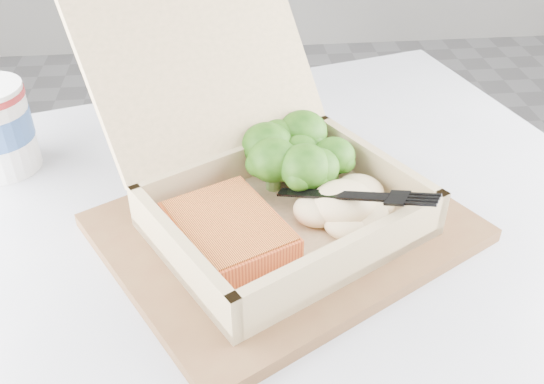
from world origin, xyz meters
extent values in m
cube|color=#AFB1BA|center=(-0.53, -0.15, 0.68)|extent=(0.87, 0.87, 0.03)
cube|color=brown|center=(-0.55, -0.14, 0.70)|extent=(0.41, 0.38, 0.01)
cube|color=tan|center=(-0.55, -0.15, 0.72)|extent=(0.29, 0.27, 0.01)
cube|color=#9A845D|center=(-0.64, -0.21, 0.73)|extent=(0.10, 0.16, 0.05)
cube|color=#9A845D|center=(-0.45, -0.10, 0.73)|extent=(0.10, 0.16, 0.05)
cube|color=#9A845D|center=(-0.51, -0.23, 0.73)|extent=(0.21, 0.12, 0.05)
cube|color=#9A845D|center=(-0.59, -0.08, 0.73)|extent=(0.21, 0.12, 0.05)
cube|color=tan|center=(-0.62, -0.03, 0.83)|extent=(0.25, 0.21, 0.15)
cube|color=#D26029|center=(-0.60, -0.18, 0.73)|extent=(0.13, 0.14, 0.02)
ellipsoid|color=beige|center=(-0.49, -0.15, 0.74)|extent=(0.10, 0.09, 0.03)
cube|color=black|center=(-0.55, -0.13, 0.75)|extent=(0.09, 0.07, 0.03)
cube|color=black|center=(-0.49, -0.17, 0.75)|extent=(0.05, 0.04, 0.01)
cube|color=white|center=(-0.58, 0.01, 0.70)|extent=(0.11, 0.16, 0.00)
camera|label=1|loc=(-0.60, -0.59, 1.07)|focal=40.00mm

